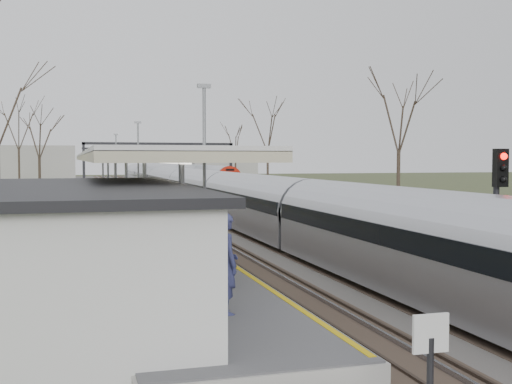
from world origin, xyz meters
TOP-DOWN VIEW (x-y plane):
  - track_bed at (0.26, 55.00)m, footprint 24.00×160.00m
  - platform at (-9.05, 37.50)m, footprint 3.50×69.00m
  - canopy at (-9.05, 32.99)m, footprint 4.10×50.00m
  - station_building at (-12.50, 8.00)m, footprint 6.00×9.00m
  - signal_gantry at (0.29, 84.99)m, footprint 21.00×0.59m
  - tree_east_far at (14.00, 42.00)m, footprint 5.00×5.00m
  - train_near at (-2.50, 48.48)m, footprint 2.62×90.21m
  - train_far at (4.50, 98.27)m, footprint 2.62×75.21m
  - passenger at (-8.85, 6.36)m, footprint 0.53×0.73m
  - signal_post at (-0.75, 9.52)m, footprint 0.35×0.45m

SIDE VIEW (x-z plane):
  - track_bed at x=0.26m, z-range -0.05..0.17m
  - platform at x=-9.05m, z-range 0.00..1.00m
  - train_near at x=-2.50m, z-range -0.05..3.00m
  - train_far at x=4.50m, z-range -0.05..3.00m
  - station_building at x=-12.50m, z-range 0.00..3.20m
  - passenger at x=-8.85m, z-range 1.00..2.86m
  - signal_post at x=-0.75m, z-range 0.67..4.77m
  - canopy at x=-9.05m, z-range 2.37..5.48m
  - signal_gantry at x=0.29m, z-range 1.87..7.95m
  - tree_east_far at x=14.00m, z-range 2.14..12.44m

